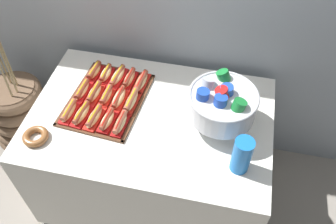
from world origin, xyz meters
name	(u,v)px	position (x,y,z in m)	size (l,w,h in m)	color
ground_plane	(154,185)	(0.00, 0.00, 0.00)	(10.00, 10.00, 0.00)	gray
buffet_table	(152,153)	(0.00, 0.00, 0.40)	(1.34, 0.89, 0.76)	white
floor_vase	(24,118)	(-0.99, 0.16, 0.29)	(0.46, 0.46, 1.18)	brown
serving_tray	(107,100)	(-0.27, 0.07, 0.76)	(0.44, 0.55, 0.01)	#56331E
hot_dog_0	(69,111)	(-0.43, -0.09, 0.79)	(0.07, 0.17, 0.06)	red
hot_dog_1	(82,114)	(-0.36, -0.09, 0.79)	(0.08, 0.18, 0.06)	#B21414
hot_dog_2	(94,117)	(-0.28, -0.10, 0.79)	(0.08, 0.18, 0.06)	red
hot_dog_3	(107,121)	(-0.21, -0.10, 0.79)	(0.08, 0.16, 0.06)	#B21414
hot_dog_4	(120,124)	(-0.13, -0.11, 0.79)	(0.07, 0.17, 0.06)	#B21414
hot_dog_5	(82,90)	(-0.42, 0.08, 0.79)	(0.07, 0.17, 0.06)	red
hot_dog_6	(94,93)	(-0.34, 0.07, 0.79)	(0.08, 0.17, 0.06)	red
hot_dog_7	(106,96)	(-0.27, 0.07, 0.79)	(0.06, 0.15, 0.06)	red
hot_dog_8	(119,99)	(-0.20, 0.06, 0.79)	(0.08, 0.18, 0.06)	red
hot_dog_9	(131,101)	(-0.12, 0.05, 0.80)	(0.07, 0.18, 0.07)	red
hot_dog_10	(94,72)	(-0.41, 0.24, 0.79)	(0.08, 0.16, 0.06)	#B21414
hot_dog_11	(106,74)	(-0.33, 0.24, 0.79)	(0.07, 0.15, 0.06)	#B21414
hot_dog_12	(118,77)	(-0.26, 0.23, 0.79)	(0.09, 0.19, 0.06)	red
hot_dog_13	(129,79)	(-0.18, 0.22, 0.80)	(0.07, 0.17, 0.06)	#B21414
hot_dog_14	(141,82)	(-0.11, 0.22, 0.79)	(0.08, 0.18, 0.06)	red
punch_bowl	(222,103)	(0.37, 0.03, 0.92)	(0.36, 0.36, 0.28)	silver
cup_stack	(242,155)	(0.51, -0.22, 0.86)	(0.09, 0.09, 0.21)	blue
donut	(36,136)	(-0.54, -0.27, 0.78)	(0.14, 0.14, 0.04)	brown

